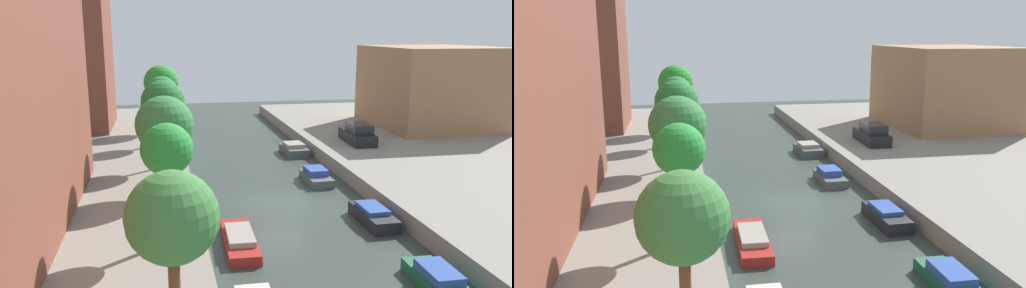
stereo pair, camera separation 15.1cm
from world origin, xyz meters
TOP-DOWN VIEW (x-y plane):
  - ground_plane at (0.00, 0.00)m, footprint 84.00×84.00m
  - quay_left at (-15.00, 0.00)m, footprint 20.00×64.00m
  - low_block_right at (18.00, 16.23)m, footprint 10.00×11.54m
  - street_tree_0 at (-6.50, -13.16)m, footprint 2.74×2.74m
  - street_tree_1 at (-6.50, -6.73)m, footprint 2.15×2.15m
  - street_tree_2 at (-6.50, 0.08)m, footprint 3.12×3.12m
  - street_tree_3 at (-6.50, 5.64)m, footprint 2.79×2.79m
  - street_tree_4 at (-6.50, 12.55)m, footprint 2.50×2.50m
  - street_tree_5 at (-6.50, 18.01)m, footprint 3.00×3.00m
  - parked_car at (8.61, 10.19)m, footprint 1.97×4.54m
  - moored_boat_left_2 at (-3.36, -5.44)m, footprint 1.55×4.60m
  - moored_boat_right_1 at (3.46, -10.81)m, footprint 1.41×3.57m
  - moored_boat_right_2 at (3.85, -3.88)m, footprint 1.40×3.58m
  - moored_boat_right_3 at (3.14, 3.57)m, footprint 1.49×3.09m
  - moored_boat_right_4 at (3.72, 11.34)m, footprint 1.82×3.14m

SIDE VIEW (x-z plane):
  - ground_plane at x=0.00m, z-range 0.00..0.00m
  - moored_boat_left_2 at x=-3.36m, z-range -0.05..0.67m
  - moored_boat_right_1 at x=3.46m, z-range -0.07..0.82m
  - moored_boat_right_3 at x=3.14m, z-range -0.08..0.85m
  - moored_boat_right_2 at x=3.85m, z-range -0.05..0.82m
  - moored_boat_right_4 at x=3.72m, z-range -0.06..0.85m
  - quay_left at x=-15.00m, z-range 0.00..1.00m
  - parked_car at x=8.61m, z-range 0.87..2.44m
  - street_tree_0 at x=-6.50m, z-range 2.03..6.91m
  - low_block_right at x=18.00m, z-range 1.00..8.27m
  - street_tree_2 at x=-6.50m, z-range 2.09..7.43m
  - street_tree_1 at x=-6.50m, z-range 2.40..7.49m
  - street_tree_4 at x=-6.50m, z-range 2.33..7.62m
  - street_tree_3 at x=-6.50m, z-range 2.40..8.04m
  - street_tree_5 at x=-6.50m, z-range 2.36..8.14m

